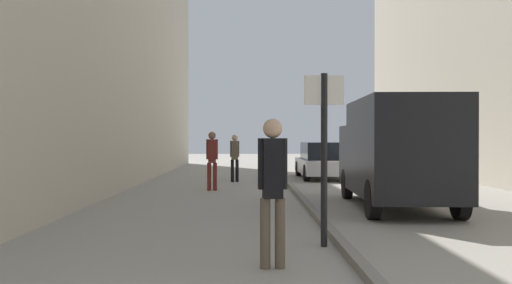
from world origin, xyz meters
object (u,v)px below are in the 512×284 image
object	(u,v)px
pedestrian_main_foreground	(235,155)
street_sign_post	(324,144)
delivery_van	(396,151)
pedestrian_far_crossing	(212,157)
parked_car	(323,161)
pedestrian_mid_block	(273,182)

from	to	relation	value
pedestrian_main_foreground	street_sign_post	size ratio (longest dim) A/B	0.67
pedestrian_main_foreground	delivery_van	distance (m)	8.44
pedestrian_main_foreground	pedestrian_far_crossing	distance (m)	3.29
pedestrian_main_foreground	delivery_van	size ratio (longest dim) A/B	0.32
parked_car	street_sign_post	xyz separation A→B (m)	(-1.83, -13.62, 0.83)
delivery_van	parked_car	size ratio (longest dim) A/B	1.28
pedestrian_mid_block	parked_car	world-z (taller)	pedestrian_mid_block
pedestrian_main_foreground	pedestrian_far_crossing	size ratio (longest dim) A/B	0.96
parked_car	delivery_van	bearing A→B (deg)	-88.01
pedestrian_main_foreground	parked_car	distance (m)	3.87
pedestrian_main_foreground	street_sign_post	bearing A→B (deg)	87.69
pedestrian_far_crossing	parked_car	distance (m)	6.40
pedestrian_main_foreground	pedestrian_far_crossing	world-z (taller)	pedestrian_far_crossing
pedestrian_far_crossing	street_sign_post	distance (m)	9.01
pedestrian_far_crossing	street_sign_post	xyz separation A→B (m)	(2.26, -8.71, 0.49)
delivery_van	parked_car	bearing A→B (deg)	95.37
pedestrian_main_foreground	pedestrian_far_crossing	bearing A→B (deg)	69.00
pedestrian_mid_block	street_sign_post	distance (m)	1.66
pedestrian_far_crossing	parked_car	size ratio (longest dim) A/B	0.43
pedestrian_mid_block	pedestrian_far_crossing	distance (m)	10.17
pedestrian_far_crossing	delivery_van	distance (m)	6.22
pedestrian_far_crossing	parked_car	world-z (taller)	pedestrian_far_crossing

